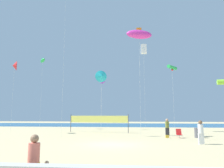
# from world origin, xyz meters

# --- Properties ---
(ground_plane) EXTENTS (120.00, 120.00, 0.00)m
(ground_plane) POSITION_xyz_m (0.00, 0.00, 0.00)
(ground_plane) COLOR #D1BC89
(ocean_band) EXTENTS (120.00, 20.00, 0.01)m
(ocean_band) POSITION_xyz_m (0.00, 34.86, 0.00)
(ocean_band) COLOR #28608C
(ocean_band) RESTS_ON ground
(mother_figure) EXTENTS (0.37, 0.37, 1.62)m
(mother_figure) POSITION_xyz_m (-1.48, -10.16, 0.87)
(mother_figure) COLOR gold
(mother_figure) RESTS_ON ground
(beachgoer_white_shirt) EXTENTS (0.42, 0.42, 1.84)m
(beachgoer_white_shirt) POSITION_xyz_m (6.96, 0.86, 0.98)
(beachgoer_white_shirt) COLOR white
(beachgoer_white_shirt) RESTS_ON ground
(beachgoer_olive_shirt) EXTENTS (0.42, 0.42, 1.86)m
(beachgoer_olive_shirt) POSITION_xyz_m (5.46, 8.26, 0.99)
(beachgoer_olive_shirt) COLOR #2D2D33
(beachgoer_olive_shirt) RESTS_ON ground
(folding_beach_chair) EXTENTS (0.52, 0.65, 0.89)m
(folding_beach_chair) POSITION_xyz_m (6.20, 5.58, 0.47)
(folding_beach_chair) COLOR red
(folding_beach_chair) RESTS_ON ground
(trash_barrel) EXTENTS (0.56, 0.56, 0.99)m
(trash_barrel) POSITION_xyz_m (8.07, 5.93, 0.49)
(trash_barrel) COLOR #595960
(trash_barrel) RESTS_ON ground
(volleyball_net) EXTENTS (8.06, 1.74, 2.40)m
(volleyball_net) POSITION_xyz_m (-2.99, 11.84, 1.64)
(volleyball_net) COLOR #4C4C51
(volleyball_net) RESTS_ON ground
(beach_handbag) EXTENTS (0.34, 0.17, 0.27)m
(beach_handbag) POSITION_xyz_m (5.04, 5.55, 0.14)
(beach_handbag) COLOR gold
(beach_handbag) RESTS_ON ground
(kite_magenta_inflatable) EXTENTS (2.63, 1.12, 10.83)m
(kite_magenta_inflatable) POSITION_xyz_m (2.36, 3.54, 10.15)
(kite_magenta_inflatable) COLOR silver
(kite_magenta_inflatable) RESTS_ON ground
(kite_violet_delta) EXTENTS (1.22, 0.91, 8.55)m
(kite_violet_delta) POSITION_xyz_m (-3.49, 17.86, 7.98)
(kite_violet_delta) COLOR silver
(kite_violet_delta) RESTS_ON ground
(kite_green_inflatable) EXTENTS (1.58, 1.72, 12.14)m
(kite_green_inflatable) POSITION_xyz_m (-13.95, 18.31, 11.66)
(kite_green_inflatable) COLOR silver
(kite_green_inflatable) RESTS_ON ground
(kite_cyan_delta) EXTENTS (1.34, 0.79, 7.24)m
(kite_cyan_delta) POSITION_xyz_m (-1.83, 6.57, 6.57)
(kite_cyan_delta) COLOR silver
(kite_cyan_delta) RESTS_ON ground
(kite_red_delta) EXTENTS (1.00, 1.35, 9.36)m
(kite_red_delta) POSITION_xyz_m (-13.85, 9.47, 8.72)
(kite_red_delta) COLOR silver
(kite_red_delta) RESTS_ON ground
(kite_white_box) EXTENTS (0.83, 0.83, 12.58)m
(kite_white_box) POSITION_xyz_m (3.31, 14.21, 11.91)
(kite_white_box) COLOR silver
(kite_white_box) RESTS_ON ground
(kite_green_tube) EXTENTS (1.52, 1.80, 8.62)m
(kite_green_tube) POSITION_xyz_m (6.77, 11.14, 8.37)
(kite_green_tube) COLOR silver
(kite_green_tube) RESTS_ON ground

